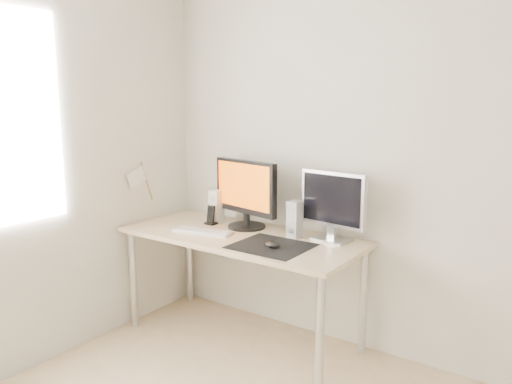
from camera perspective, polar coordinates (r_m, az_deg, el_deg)
The scene contains 11 objects.
wall_back at distance 3.07m, azimuth 16.67°, elevation 3.58°, with size 3.50×3.50×0.00m, color white.
mousepad at distance 3.01m, azimuth 1.77°, elevation -6.19°, with size 0.45×0.40×0.00m, color black.
mouse at distance 2.97m, azimuth 1.78°, elevation -6.03°, with size 0.10×0.06×0.04m, color black.
desk at distance 3.29m, azimuth -1.67°, elevation -6.17°, with size 1.60×0.70×0.73m.
main_monitor at distance 3.38m, azimuth -1.20°, elevation 0.07°, with size 0.55×0.31×0.47m.
second_monitor at distance 3.11m, azimuth 8.77°, elevation -1.22°, with size 0.45×0.19×0.43m.
speaker_left at distance 3.56m, azimuth -4.54°, elevation -1.66°, with size 0.07×0.09×0.23m.
speaker_right at distance 3.18m, azimuth 4.41°, elevation -3.13°, with size 0.07×0.09×0.23m.
keyboard at distance 3.33m, azimuth -6.11°, elevation -4.49°, with size 0.43×0.19×0.02m.
phone_dock at distance 3.53m, azimuth -5.18°, elevation -3.04°, with size 0.08×0.06×0.14m.
pennant at distance 3.63m, azimuth -13.12°, elevation 1.54°, with size 0.01×0.23×0.29m.
Camera 1 is at (0.96, -1.14, 1.60)m, focal length 35.00 mm.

